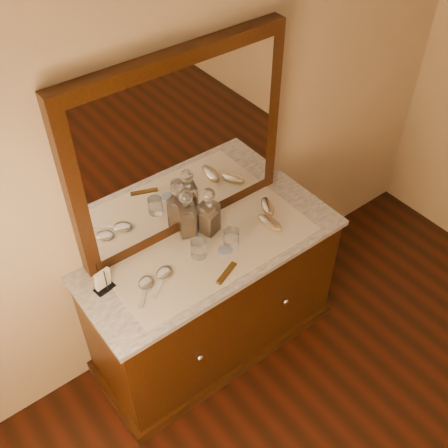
% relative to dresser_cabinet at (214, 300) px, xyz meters
% --- Properties ---
extents(dresser_cabinet, '(1.40, 0.55, 0.82)m').
position_rel_dresser_cabinet_xyz_m(dresser_cabinet, '(0.00, 0.00, 0.00)').
color(dresser_cabinet, black).
rests_on(dresser_cabinet, floor).
extents(dresser_plinth, '(1.46, 0.59, 0.08)m').
position_rel_dresser_cabinet_xyz_m(dresser_plinth, '(0.00, 0.00, -0.37)').
color(dresser_plinth, black).
rests_on(dresser_plinth, floor).
extents(knob_left, '(0.04, 0.04, 0.04)m').
position_rel_dresser_cabinet_xyz_m(knob_left, '(-0.30, -0.28, 0.04)').
color(knob_left, silver).
rests_on(knob_left, dresser_cabinet).
extents(knob_right, '(0.04, 0.04, 0.04)m').
position_rel_dresser_cabinet_xyz_m(knob_right, '(0.30, -0.28, 0.04)').
color(knob_right, silver).
rests_on(knob_right, dresser_cabinet).
extents(marble_top, '(1.44, 0.59, 0.03)m').
position_rel_dresser_cabinet_xyz_m(marble_top, '(0.00, 0.00, 0.42)').
color(marble_top, white).
rests_on(marble_top, dresser_cabinet).
extents(mirror_frame, '(1.20, 0.08, 1.00)m').
position_rel_dresser_cabinet_xyz_m(mirror_frame, '(0.00, 0.25, 0.94)').
color(mirror_frame, black).
rests_on(mirror_frame, marble_top).
extents(mirror_glass, '(1.06, 0.01, 0.86)m').
position_rel_dresser_cabinet_xyz_m(mirror_glass, '(0.00, 0.21, 0.94)').
color(mirror_glass, white).
rests_on(mirror_glass, marble_top).
extents(lace_runner, '(1.10, 0.45, 0.00)m').
position_rel_dresser_cabinet_xyz_m(lace_runner, '(0.00, -0.02, 0.44)').
color(lace_runner, silver).
rests_on(lace_runner, marble_top).
extents(pin_dish, '(0.10, 0.10, 0.01)m').
position_rel_dresser_cabinet_xyz_m(pin_dish, '(0.03, -0.06, 0.45)').
color(pin_dish, silver).
rests_on(pin_dish, lace_runner).
extents(comb, '(0.16, 0.09, 0.01)m').
position_rel_dresser_cabinet_xyz_m(comb, '(-0.05, -0.19, 0.45)').
color(comb, brown).
rests_on(comb, lace_runner).
extents(napkin_rack, '(0.11, 0.07, 0.15)m').
position_rel_dresser_cabinet_xyz_m(napkin_rack, '(-0.58, 0.10, 0.50)').
color(napkin_rack, black).
rests_on(napkin_rack, marble_top).
extents(decanter_left, '(0.12, 0.12, 0.29)m').
position_rel_dresser_cabinet_xyz_m(decanter_left, '(-0.04, 0.17, 0.56)').
color(decanter_left, brown).
rests_on(decanter_left, lace_runner).
extents(decanter_right, '(0.11, 0.11, 0.29)m').
position_rel_dresser_cabinet_xyz_m(decanter_right, '(0.06, 0.11, 0.56)').
color(decanter_right, brown).
rests_on(decanter_right, lace_runner).
extents(brush_near, '(0.09, 0.17, 0.05)m').
position_rel_dresser_cabinet_xyz_m(brush_near, '(0.34, -0.07, 0.47)').
color(brush_near, '#99865D').
rests_on(brush_near, lace_runner).
extents(brush_far, '(0.12, 0.16, 0.04)m').
position_rel_dresser_cabinet_xyz_m(brush_far, '(0.42, 0.05, 0.46)').
color(brush_far, '#99865D').
rests_on(brush_far, lace_runner).
extents(hand_mirror_outer, '(0.17, 0.18, 0.02)m').
position_rel_dresser_cabinet_xyz_m(hand_mirror_outer, '(-0.42, -0.02, 0.45)').
color(hand_mirror_outer, silver).
rests_on(hand_mirror_outer, lace_runner).
extents(hand_mirror_inner, '(0.20, 0.17, 0.02)m').
position_rel_dresser_cabinet_xyz_m(hand_mirror_inner, '(-0.31, -0.02, 0.45)').
color(hand_mirror_inner, silver).
rests_on(hand_mirror_inner, lace_runner).
extents(tumblers, '(0.26, 0.13, 0.09)m').
position_rel_dresser_cabinet_xyz_m(tumblers, '(0.00, -0.02, 0.49)').
color(tumblers, white).
rests_on(tumblers, lace_runner).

